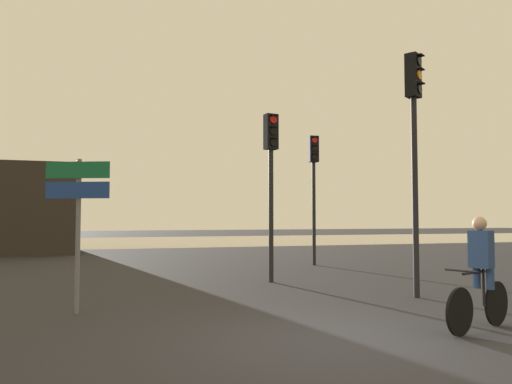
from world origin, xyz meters
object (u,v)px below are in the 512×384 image
object	(u,v)px
traffic_light_far_right	(314,175)
cyclist	(480,272)
traffic_light_center	(271,164)
direction_sign_post	(78,206)
traffic_light_near_right	(414,129)

from	to	relation	value
traffic_light_far_right	cyclist	size ratio (longest dim) A/B	2.73
traffic_light_center	traffic_light_far_right	bearing A→B (deg)	-136.48
direction_sign_post	cyclist	bearing A→B (deg)	173.16
traffic_light_far_right	traffic_light_near_right	xyz separation A→B (m)	(-0.84, -6.99, 0.35)
traffic_light_center	direction_sign_post	bearing A→B (deg)	23.87
traffic_light_center	traffic_light_near_right	size ratio (longest dim) A/B	0.85
cyclist	traffic_light_center	bearing A→B (deg)	-11.10
traffic_light_far_right	traffic_light_center	world-z (taller)	traffic_light_far_right
traffic_light_center	cyclist	world-z (taller)	traffic_light_center
traffic_light_near_right	cyclist	world-z (taller)	traffic_light_near_right
traffic_light_near_right	cyclist	xyz separation A→B (m)	(-0.88, -2.78, -2.61)
cyclist	traffic_light_near_right	bearing A→B (deg)	-39.51
traffic_light_far_right	traffic_light_center	bearing A→B (deg)	58.28
traffic_light_far_right	traffic_light_near_right	size ratio (longest dim) A/B	0.89
direction_sign_post	cyclist	size ratio (longest dim) A/B	1.60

